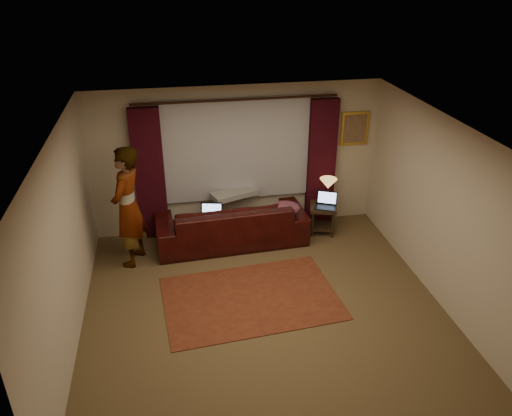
{
  "coord_description": "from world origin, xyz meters",
  "views": [
    {
      "loc": [
        -1.14,
        -5.52,
        4.48
      ],
      "look_at": [
        0.1,
        1.2,
        1.0
      ],
      "focal_mm": 35.0,
      "sensor_mm": 36.0,
      "label": 1
    }
  ],
  "objects_px": {
    "laptop_sofa": "(211,214)",
    "person": "(128,207)",
    "sofa": "(231,215)",
    "end_table": "(322,219)",
    "laptop_table": "(326,201)",
    "tiffany_lamp": "(328,191)"
  },
  "relations": [
    {
      "from": "end_table",
      "to": "laptop_table",
      "type": "bearing_deg",
      "value": -78.83
    },
    {
      "from": "laptop_table",
      "to": "tiffany_lamp",
      "type": "bearing_deg",
      "value": 89.03
    },
    {
      "from": "end_table",
      "to": "laptop_sofa",
      "type": "bearing_deg",
      "value": -175.03
    },
    {
      "from": "sofa",
      "to": "tiffany_lamp",
      "type": "xyz_separation_m",
      "value": [
        1.73,
        0.1,
        0.25
      ]
    },
    {
      "from": "tiffany_lamp",
      "to": "person",
      "type": "bearing_deg",
      "value": -172.7
    },
    {
      "from": "laptop_table",
      "to": "sofa",
      "type": "bearing_deg",
      "value": -157.15
    },
    {
      "from": "laptop_sofa",
      "to": "person",
      "type": "bearing_deg",
      "value": -159.22
    },
    {
      "from": "end_table",
      "to": "tiffany_lamp",
      "type": "height_order",
      "value": "tiffany_lamp"
    },
    {
      "from": "sofa",
      "to": "end_table",
      "type": "bearing_deg",
      "value": 178.18
    },
    {
      "from": "person",
      "to": "sofa",
      "type": "bearing_deg",
      "value": 121.41
    },
    {
      "from": "laptop_sofa",
      "to": "end_table",
      "type": "height_order",
      "value": "laptop_sofa"
    },
    {
      "from": "end_table",
      "to": "sofa",
      "type": "bearing_deg",
      "value": -178.9
    },
    {
      "from": "sofa",
      "to": "end_table",
      "type": "height_order",
      "value": "sofa"
    },
    {
      "from": "person",
      "to": "laptop_table",
      "type": "bearing_deg",
      "value": 114.93
    },
    {
      "from": "laptop_sofa",
      "to": "tiffany_lamp",
      "type": "height_order",
      "value": "tiffany_lamp"
    },
    {
      "from": "end_table",
      "to": "laptop_table",
      "type": "height_order",
      "value": "laptop_table"
    },
    {
      "from": "end_table",
      "to": "person",
      "type": "relative_size",
      "value": 0.27
    },
    {
      "from": "sofa",
      "to": "laptop_table",
      "type": "bearing_deg",
      "value": 175.53
    },
    {
      "from": "laptop_sofa",
      "to": "laptop_table",
      "type": "relative_size",
      "value": 1.01
    },
    {
      "from": "sofa",
      "to": "laptop_sofa",
      "type": "xyz_separation_m",
      "value": [
        -0.36,
        -0.14,
        0.13
      ]
    },
    {
      "from": "sofa",
      "to": "laptop_table",
      "type": "height_order",
      "value": "sofa"
    },
    {
      "from": "sofa",
      "to": "laptop_table",
      "type": "relative_size",
      "value": 6.58
    }
  ]
}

